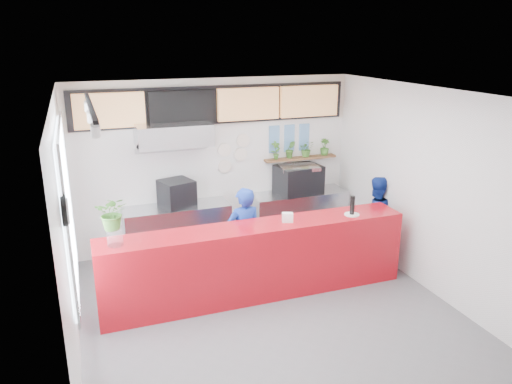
{
  "coord_description": "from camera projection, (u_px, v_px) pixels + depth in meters",
  "views": [
    {
      "loc": [
        -2.27,
        -5.81,
        3.67
      ],
      "look_at": [
        0.1,
        0.7,
        1.5
      ],
      "focal_mm": 35.0,
      "sensor_mm": 36.0,
      "label": 1
    }
  ],
  "objects": [
    {
      "name": "cream_band",
      "position": [
        215.0,
        102.0,
        8.51
      ],
      "size": [
        5.0,
        0.02,
        0.8
      ],
      "primitive_type": "cube",
      "color": "beige",
      "rests_on": "wall_back"
    },
    {
      "name": "right_bench",
      "position": [
        299.0,
        215.0,
        9.38
      ],
      "size": [
        1.8,
        0.6,
        0.9
      ],
      "primitive_type": "cube",
      "color": "#B2B5BA",
      "rests_on": "ground"
    },
    {
      "name": "panini_oven",
      "position": [
        177.0,
        193.0,
        8.43
      ],
      "size": [
        0.63,
        0.63,
        0.45
      ],
      "primitive_type": "cube",
      "rotation": [
        0.0,
        0.0,
        0.3
      ],
      "color": "black",
      "rests_on": "prep_bench"
    },
    {
      "name": "photo_frame_a",
      "position": [
        274.0,
        132.0,
        9.04
      ],
      "size": [
        0.2,
        0.02,
        0.25
      ],
      "primitive_type": "cube",
      "color": "#598CBF",
      "rests_on": "wall_back"
    },
    {
      "name": "herb_b",
      "position": [
        290.0,
        149.0,
        9.15
      ],
      "size": [
        0.21,
        0.18,
        0.33
      ],
      "primitive_type": "imported",
      "rotation": [
        0.0,
        0.0,
        -0.24
      ],
      "color": "#396924",
      "rests_on": "herb_shelf"
    },
    {
      "name": "dec_plate_d",
      "position": [
        243.0,
        140.0,
        8.86
      ],
      "size": [
        0.24,
        0.03,
        0.24
      ],
      "primitive_type": "cylinder",
      "rotation": [
        1.57,
        0.0,
        0.0
      ],
      "color": "silver",
      "rests_on": "wall_back"
    },
    {
      "name": "napkin_holder",
      "position": [
        287.0,
        217.0,
        7.2
      ],
      "size": [
        0.18,
        0.14,
        0.14
      ],
      "primitive_type": "cube",
      "rotation": [
        0.0,
        0.0,
        -0.33
      ],
      "color": "white",
      "rests_on": "service_counter"
    },
    {
      "name": "window_pane",
      "position": [
        67.0,
        207.0,
        6.01
      ],
      "size": [
        0.04,
        2.2,
        1.9
      ],
      "primitive_type": "cube",
      "color": "silver",
      "rests_on": "wall_left"
    },
    {
      "name": "window_frame",
      "position": [
        69.0,
        207.0,
        6.01
      ],
      "size": [
        0.03,
        2.3,
        2.0
      ],
      "primitive_type": "cube",
      "color": "#B2B5BA",
      "rests_on": "wall_left"
    },
    {
      "name": "soffit",
      "position": [
        215.0,
        105.0,
        8.49
      ],
      "size": [
        4.8,
        0.04,
        0.65
      ],
      "primitive_type": "cube",
      "color": "black",
      "rests_on": "wall_back"
    },
    {
      "name": "wall_right",
      "position": [
        423.0,
        189.0,
        7.42
      ],
      "size": [
        0.0,
        5.0,
        5.0
      ],
      "primitive_type": "plane",
      "rotation": [
        1.57,
        0.0,
        -1.57
      ],
      "color": "white",
      "rests_on": "ground"
    },
    {
      "name": "extraction_hood",
      "position": [
        173.0,
        134.0,
        8.07
      ],
      "size": [
        1.2,
        0.7,
        0.35
      ],
      "primitive_type": "cube",
      "color": "#B2B5BA",
      "rests_on": "ceiling"
    },
    {
      "name": "menu_board_mid_right",
      "position": [
        248.0,
        104.0,
        8.61
      ],
      "size": [
        1.1,
        0.1,
        0.55
      ],
      "primitive_type": "cube",
      "color": "tan",
      "rests_on": "wall_back"
    },
    {
      "name": "menu_board_far_right",
      "position": [
        309.0,
        101.0,
        8.99
      ],
      "size": [
        1.1,
        0.1,
        0.55
      ],
      "primitive_type": "cube",
      "color": "tan",
      "rests_on": "wall_back"
    },
    {
      "name": "track_rail",
      "position": [
        90.0,
        106.0,
        5.49
      ],
      "size": [
        0.05,
        2.4,
        0.04
      ],
      "primitive_type": "cube",
      "color": "black",
      "rests_on": "ceiling"
    },
    {
      "name": "service_counter",
      "position": [
        257.0,
        261.0,
        7.25
      ],
      "size": [
        4.5,
        0.6,
        1.1
      ],
      "primitive_type": "cube",
      "color": "#A60B15",
      "rests_on": "ground"
    },
    {
      "name": "photo_frame_c",
      "position": [
        304.0,
        130.0,
        9.23
      ],
      "size": [
        0.2,
        0.02,
        0.25
      ],
      "primitive_type": "cube",
      "color": "#598CBF",
      "rests_on": "wall_back"
    },
    {
      "name": "staff_center",
      "position": [
        244.0,
        236.0,
        7.59
      ],
      "size": [
        0.59,
        0.41,
        1.53
      ],
      "primitive_type": "imported",
      "rotation": [
        0.0,
        0.0,
        3.23
      ],
      "color": "navy",
      "rests_on": "ground"
    },
    {
      "name": "hood_lip",
      "position": [
        174.0,
        146.0,
        8.13
      ],
      "size": [
        1.2,
        0.69,
        0.31
      ],
      "primitive_type": "cube",
      "rotation": [
        -0.35,
        0.0,
        0.0
      ],
      "color": "#B2B5BA",
      "rests_on": "ceiling"
    },
    {
      "name": "espresso_machine",
      "position": [
        298.0,
        179.0,
        9.16
      ],
      "size": [
        0.86,
        0.67,
        0.51
      ],
      "primitive_type": "cube",
      "rotation": [
        0.0,
        0.0,
        0.14
      ],
      "color": "black",
      "rests_on": "right_bench"
    },
    {
      "name": "herb_d",
      "position": [
        325.0,
        147.0,
        9.39
      ],
      "size": [
        0.19,
        0.17,
        0.31
      ],
      "primitive_type": "imported",
      "rotation": [
        0.0,
        0.0,
        -0.1
      ],
      "color": "#396924",
      "rests_on": "herb_shelf"
    },
    {
      "name": "photo_frame_b",
      "position": [
        289.0,
        131.0,
        9.13
      ],
      "size": [
        0.2,
        0.02,
        0.25
      ],
      "primitive_type": "cube",
      "color": "#598CBF",
      "rests_on": "wall_back"
    },
    {
      "name": "basil_vase",
      "position": [
        113.0,
        213.0,
        6.28
      ],
      "size": [
        0.48,
        0.44,
        0.45
      ],
      "primitive_type": "imported",
      "rotation": [
        0.0,
        0.0,
        -0.26
      ],
      "color": "#396924",
      "rests_on": "glass_vase"
    },
    {
      "name": "white_plate",
      "position": [
        352.0,
        215.0,
        7.49
      ],
      "size": [
        0.23,
        0.23,
        0.02
      ],
      "primitive_type": "cylinder",
      "rotation": [
        0.0,
        0.0,
        0.04
      ],
      "color": "white",
      "rests_on": "service_counter"
    },
    {
      "name": "prep_bench",
      "position": [
        178.0,
        231.0,
        8.63
      ],
      "size": [
        1.8,
        0.6,
        0.9
      ],
      "primitive_type": "cube",
      "color": "#B2B5BA",
      "rests_on": "ground"
    },
    {
      "name": "dec_plate_c",
      "position": [
        225.0,
        166.0,
        8.88
      ],
      "size": [
        0.24,
        0.03,
        0.24
      ],
      "primitive_type": "cylinder",
      "rotation": [
        1.57,
        0.0,
        0.0
      ],
      "color": "silver",
      "rests_on": "wall_back"
    },
    {
      "name": "pepper_mill",
      "position": [
        352.0,
        205.0,
        7.45
      ],
      "size": [
        0.08,
        0.08,
        0.28
      ],
      "primitive_type": "cylinder",
      "rotation": [
        0.0,
        0.0,
        0.11
      ],
      "color": "black",
      "rests_on": "white_plate"
    },
    {
      "name": "wall_left",
      "position": [
        66.0,
        232.0,
        5.79
      ],
      "size": [
        0.0,
        5.0,
        5.0
      ],
      "primitive_type": "plane",
      "rotation": [
        1.57,
        0.0,
        1.57
      ],
      "color": "white",
      "rests_on": "ground"
    },
    {
      "name": "herb_shelf",
      "position": [
        300.0,
        158.0,
        9.28
      ],
      "size": [
        1.4,
        0.18,
        0.04
      ],
      "primitive_type": "cube",
      "color": "brown",
      "rests_on": "wall_back"
    },
    {
      "name": "glass_vase",
      "position": [
        115.0,
        236.0,
        6.37
      ],
      "size": [
        0.27,
        0.27,
        0.25
      ],
      "primitive_type": "cylinder",
      "rotation": [
        0.0,
        0.0,
        0.39
      ],
      "color": "white",
      "rests_on": "service_counter"
    },
    {
      "name": "dec_plate_a",
      "position": [
        224.0,
        150.0,
        8.79
      ],
      "size": [
        0.24,
        0.03,
        0.24
      ],
      "primitive_type": "cylinder",
      "rotation": [
        1.57,
        0.0,
        0.0
      ],
      "color": "silver",
      "rests_on": "wall_back"
    },
    {
      "name": "menu_board_mid_left",
      "position": [
        182.0,
        107.0,
        8.23
      ],
      "size": [
        1.1,
        0.1,
        0.55
      ],
      "primitive_type": "cube",
      "color": "black",
      "rests_on": "wall_back"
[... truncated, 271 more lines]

